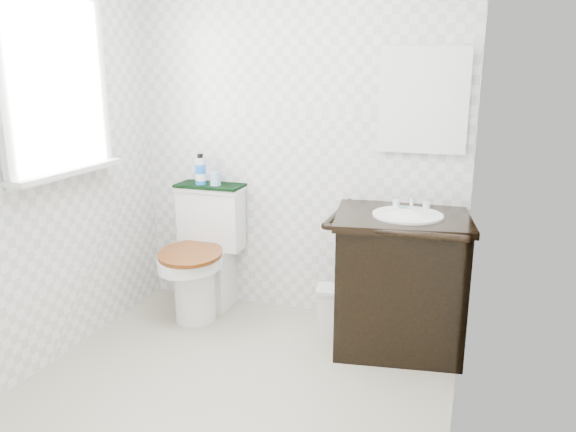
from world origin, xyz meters
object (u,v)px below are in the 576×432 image
Objects in this scene: trash_bin at (334,311)px; toilet at (204,260)px; vanity at (400,277)px; mouthwash_bottle at (201,170)px; cup at (215,179)px.

toilet is at bearing 176.00° from trash_bin.
vanity is 2.90× the size of trash_bin.
cup is at bearing 2.83° from mouthwash_bottle.
cup is at bearing 168.94° from trash_bin.
trash_bin is 1.28m from mouthwash_bottle.
toilet is 0.61m from mouthwash_bottle.
trash_bin is 3.54× the size of cup.
mouthwash_bottle is at bearing 117.82° from toilet.
vanity reaches higher than trash_bin.
toilet is 0.56m from cup.
mouthwash_bottle is 2.33× the size of cup.
vanity is 10.26× the size of cup.
trash_bin is at bearing -179.46° from vanity.
cup reaches higher than trash_bin.
mouthwash_bottle reaches higher than vanity.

